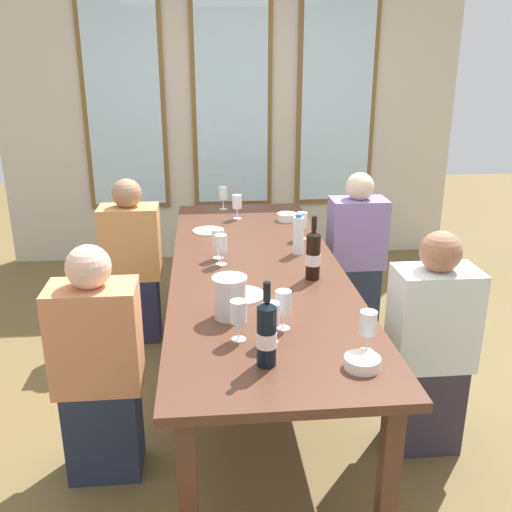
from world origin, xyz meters
The scene contains 24 objects.
ground_plane centered at (0.00, 0.00, 0.00)m, with size 12.00×12.00×0.00m, color brown.
back_wall_with_windows centered at (0.00, 2.33, 1.45)m, with size 4.13×0.10×2.90m.
dining_table centered at (0.00, 0.00, 0.68)m, with size 0.93×2.78×0.74m.
white_plate_0 centered at (-0.11, -0.42, 0.74)m, with size 0.23×0.23×0.01m, color white.
white_plate_1 centered at (-0.26, 0.68, 0.74)m, with size 0.21×0.21×0.01m, color white.
metal_pitcher centered at (-0.18, -0.65, 0.84)m, with size 0.16×0.16×0.19m.
wine_bottle_0 centered at (0.27, -0.23, 0.87)m, with size 0.08×0.08×0.34m.
wine_bottle_1 centered at (-0.06, -1.08, 0.87)m, with size 0.08×0.08×0.33m.
tasting_bowl_0 centered at (0.29, -1.14, 0.76)m, with size 0.14×0.14×0.04m, color white.
tasting_bowl_1 centered at (0.30, 0.90, 0.77)m, with size 0.14×0.14×0.05m, color white.
water_bottle centered at (0.26, 0.18, 0.85)m, with size 0.06×0.06×0.24m.
wine_glass_0 centered at (0.04, -0.79, 0.86)m, with size 0.07×0.07×0.17m.
wine_glass_1 centered at (-0.21, 0.14, 0.86)m, with size 0.07×0.07×0.17m.
wine_glass_2 centered at (0.34, -1.02, 0.86)m, with size 0.07×0.07×0.17m.
wine_glass_3 centered at (-0.16, -0.87, 0.86)m, with size 0.07×0.07×0.17m.
wine_glass_4 centered at (-0.19, 0.03, 0.86)m, with size 0.07×0.07×0.17m.
wine_glass_5 centered at (0.33, 0.46, 0.86)m, with size 0.07×0.07×0.17m.
wine_glass_6 centered at (-0.03, -0.91, 0.86)m, with size 0.07×0.07×0.17m.
wine_glass_7 centered at (-0.13, 1.26, 0.86)m, with size 0.07×0.07×0.17m.
wine_glass_8 centered at (-0.04, 0.98, 0.86)m, with size 0.07×0.07×0.17m.
seated_person_0 centered at (-0.77, 0.65, 0.53)m, with size 0.38×0.24×1.11m.
seated_person_1 centered at (0.77, 0.71, 0.53)m, with size 0.38×0.24×1.11m.
seated_person_2 centered at (-0.77, -0.70, 0.53)m, with size 0.38×0.24×1.11m.
seated_person_3 centered at (0.77, -0.65, 0.53)m, with size 0.38×0.24×1.11m.
Camera 1 is at (-0.28, -2.98, 1.84)m, focal length 40.19 mm.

